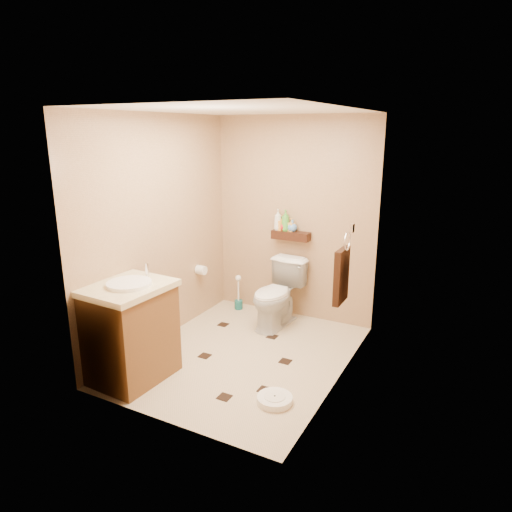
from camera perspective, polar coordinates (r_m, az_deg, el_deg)
The scene contains 20 objects.
ground at distance 4.78m, azimuth -1.57°, elevation -12.28°, with size 2.50×2.50×0.00m, color beige.
wall_back at distance 5.46m, azimuth 4.74°, elevation 4.58°, with size 2.00×0.04×2.40m, color tan.
wall_front at distance 3.36m, azimuth -12.14°, elevation -2.70°, with size 2.00×0.04×2.40m, color tan.
wall_left at distance 4.91m, azimuth -11.95°, elevation 3.06°, with size 0.04×2.50×2.40m, color tan.
wall_right at distance 3.98m, azimuth 10.99°, elevation 0.21°, with size 0.04×2.50×2.40m, color tan.
ceiling at distance 4.23m, azimuth -1.82°, elevation 17.80°, with size 2.00×2.50×0.02m, color white.
wall_shelf at distance 5.42m, azimuth 4.37°, elevation 2.57°, with size 0.46×0.14×0.10m, color #391C0F.
floor_accents at distance 4.73m, azimuth -1.32°, elevation -12.62°, with size 1.17×1.40×0.01m.
toilet at distance 5.31m, azimuth 2.64°, elevation -4.82°, with size 0.43×0.76×0.77m, color white.
vanity at distance 4.35m, azimuth -15.34°, elevation -8.99°, with size 0.65×0.77×1.05m.
bathroom_scale at distance 4.05m, azimuth 2.35°, elevation -17.46°, with size 0.31×0.31×0.06m.
toilet_brush at distance 5.87m, azimuth -2.20°, elevation -5.15°, with size 0.10×0.10×0.45m.
towel_ring at distance 4.30m, azimuth 10.68°, elevation -2.14°, with size 0.12×0.30×0.76m.
toilet_paper at distance 5.53m, azimuth -6.88°, elevation -1.74°, with size 0.12×0.11×0.12m.
bottle_a at distance 5.45m, azimuth 2.77°, elevation 4.55°, with size 0.10×0.10×0.25m, color silver.
bottle_b at distance 5.44m, azimuth 3.06°, elevation 4.17°, with size 0.08×0.08×0.18m, color orange.
bottle_c at distance 5.44m, azimuth 3.39°, elevation 3.88°, with size 0.10×0.10×0.13m, color red.
bottle_d at distance 5.41m, azimuth 3.70°, elevation 4.46°, with size 0.10×0.10×0.25m, color green.
bottle_e at distance 5.39m, azimuth 4.47°, elevation 3.89°, with size 0.07×0.07×0.16m, color #E6A94C.
bottle_f at distance 5.39m, azimuth 4.57°, elevation 3.81°, with size 0.11×0.11×0.14m, color #568CD8.
Camera 1 is at (2.07, -3.69, 2.23)m, focal length 32.00 mm.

